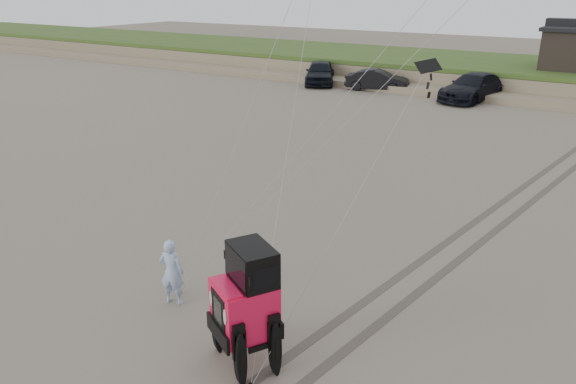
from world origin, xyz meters
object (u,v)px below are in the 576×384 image
at_px(truck_b, 377,80).
at_px(jeep, 245,319).
at_px(truck_c, 473,87).
at_px(man, 172,272).
at_px(truck_a, 320,72).

bearing_deg(truck_b, jeep, -173.38).
bearing_deg(jeep, truck_c, 126.95).
bearing_deg(man, jeep, 145.00).
bearing_deg(truck_c, man, -75.95).
bearing_deg(jeep, man, -167.62).
distance_m(truck_a, truck_c, 11.77).
distance_m(truck_b, truck_c, 6.90).
distance_m(truck_a, man, 32.31).
xyz_separation_m(truck_c, man, (1.09, -29.59, -0.03)).
distance_m(truck_c, man, 29.61).
bearing_deg(man, truck_b, -92.73).
relative_size(truck_a, truck_c, 0.87).
height_order(truck_b, truck_c, truck_c).
xyz_separation_m(truck_a, truck_c, (11.77, -0.05, -0.02)).
height_order(truck_b, man, man).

